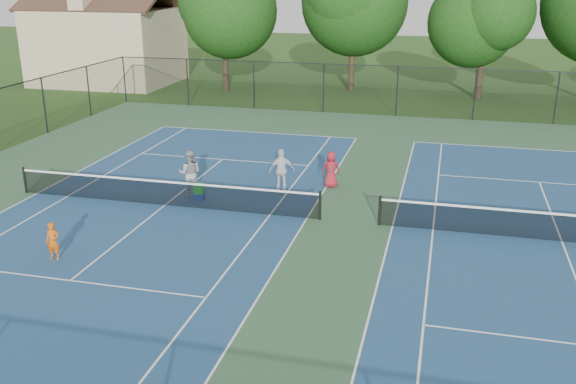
% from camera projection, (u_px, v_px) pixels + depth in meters
% --- Properties ---
extents(ground, '(140.00, 140.00, 0.00)m').
position_uv_depth(ground, '(349.00, 222.00, 22.50)').
color(ground, '#234716').
rests_on(ground, ground).
extents(court_pad, '(36.00, 36.00, 0.01)m').
position_uv_depth(court_pad, '(349.00, 222.00, 22.49)').
color(court_pad, '#305639').
rests_on(court_pad, ground).
extents(tennis_court_left, '(12.00, 23.83, 1.07)m').
position_uv_depth(tennis_court_left, '(165.00, 203.00, 24.08)').
color(tennis_court_left, navy).
rests_on(tennis_court_left, ground).
extents(tennis_court_right, '(12.00, 23.83, 1.07)m').
position_uv_depth(tennis_court_right, '(562.00, 239.00, 20.84)').
color(tennis_court_right, navy).
rests_on(tennis_court_right, ground).
extents(perimeter_fence, '(36.08, 36.08, 3.02)m').
position_uv_depth(perimeter_fence, '(351.00, 179.00, 21.97)').
color(perimeter_fence, black).
rests_on(perimeter_fence, ground).
extents(tree_back_a, '(6.80, 6.80, 9.15)m').
position_uv_depth(tree_back_a, '(224.00, 5.00, 45.53)').
color(tree_back_a, '#2D2116').
rests_on(tree_back_a, ground).
extents(tree_back_c, '(6.00, 6.00, 8.40)m').
position_uv_depth(tree_back_c, '(486.00, 17.00, 42.46)').
color(tree_back_c, '#2D2116').
rests_on(tree_back_c, ground).
extents(clapboard_house, '(10.80, 8.10, 7.65)m').
position_uv_depth(clapboard_house, '(107.00, 43.00, 49.72)').
color(clapboard_house, tan).
rests_on(clapboard_house, ground).
extents(child_player, '(0.46, 0.32, 1.19)m').
position_uv_depth(child_player, '(53.00, 241.00, 19.44)').
color(child_player, '#D95A0E').
rests_on(child_player, ground).
extents(instructor, '(1.02, 0.87, 1.84)m').
position_uv_depth(instructor, '(190.00, 173.00, 24.88)').
color(instructor, '#97979A').
rests_on(instructor, ground).
extents(bystander_a, '(1.10, 0.76, 1.74)m').
position_uv_depth(bystander_a, '(282.00, 171.00, 25.39)').
color(bystander_a, silver).
rests_on(bystander_a, ground).
extents(bystander_c, '(0.84, 0.67, 1.49)m').
position_uv_depth(bystander_c, '(331.00, 169.00, 25.96)').
color(bystander_c, maroon).
rests_on(bystander_c, ground).
extents(ball_crate, '(0.39, 0.31, 0.28)m').
position_uv_depth(ball_crate, '(199.00, 197.00, 24.63)').
color(ball_crate, '#163198').
rests_on(ball_crate, ground).
extents(ball_hopper, '(0.35, 0.27, 0.41)m').
position_uv_depth(ball_hopper, '(199.00, 188.00, 24.51)').
color(ball_hopper, green).
rests_on(ball_hopper, ball_crate).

